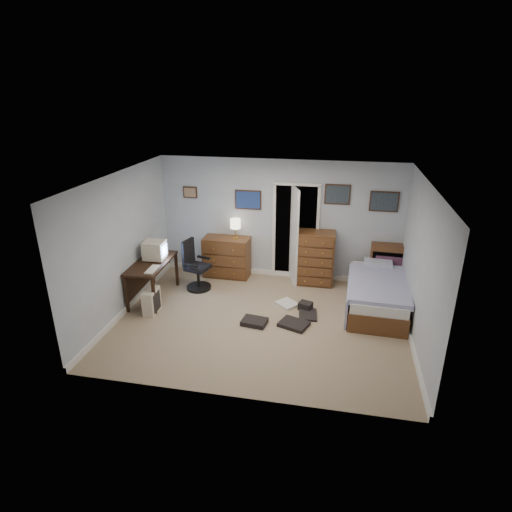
{
  "coord_description": "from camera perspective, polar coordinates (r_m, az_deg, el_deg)",
  "views": [
    {
      "loc": [
        1.18,
        -6.43,
        3.85
      ],
      "look_at": [
        -0.15,
        0.3,
        1.1
      ],
      "focal_mm": 30.0,
      "sensor_mm": 36.0,
      "label": 1
    }
  ],
  "objects": [
    {
      "name": "computer_desk",
      "position": [
        8.38,
        -14.26,
        -1.84
      ],
      "size": [
        0.65,
        1.32,
        0.75
      ],
      "rotation": [
        0.0,
        0.0,
        0.03
      ],
      "color": "black",
      "rests_on": "floor"
    },
    {
      "name": "media_stack",
      "position": [
        9.9,
        -10.26,
        1.07
      ],
      "size": [
        0.16,
        0.16,
        0.79
      ],
      "primitive_type": "cube",
      "rotation": [
        0.0,
        0.0,
        -0.0
      ],
      "color": "maroon",
      "rests_on": "floor"
    },
    {
      "name": "headboard_bookcase",
      "position": [
        9.03,
        18.12,
        -1.17
      ],
      "size": [
        1.03,
        0.31,
        0.92
      ],
      "rotation": [
        0.0,
        0.0,
        -0.05
      ],
      "color": "brown",
      "rests_on": "floor"
    },
    {
      "name": "floor",
      "position": [
        7.59,
        0.69,
        -8.72
      ],
      "size": [
        5.0,
        4.0,
        0.02
      ],
      "primitive_type": "cube",
      "color": "tan",
      "rests_on": "ground"
    },
    {
      "name": "office_chair",
      "position": [
        8.66,
        -8.06,
        -1.89
      ],
      "size": [
        0.6,
        0.6,
        1.02
      ],
      "rotation": [
        0.0,
        0.0,
        -0.25
      ],
      "color": "black",
      "rests_on": "floor"
    },
    {
      "name": "floor_clutter",
      "position": [
        7.68,
        4.02,
        -7.97
      ],
      "size": [
        1.29,
        1.21,
        0.15
      ],
      "rotation": [
        0.0,
        0.0,
        -0.31
      ],
      "color": "black",
      "rests_on": "floor"
    },
    {
      "name": "low_dresser",
      "position": [
        9.17,
        -3.89,
        -0.1
      ],
      "size": [
        0.98,
        0.5,
        0.86
      ],
      "primitive_type": "cube",
      "rotation": [
        0.0,
        0.0,
        -0.02
      ],
      "color": "brown",
      "rests_on": "floor"
    },
    {
      "name": "pc_tower",
      "position": [
        7.97,
        -13.75,
        -5.88
      ],
      "size": [
        0.22,
        0.43,
        0.45
      ],
      "rotation": [
        0.0,
        0.0,
        0.03
      ],
      "color": "beige",
      "rests_on": "floor"
    },
    {
      "name": "bed",
      "position": [
        8.16,
        15.76,
        -4.81
      ],
      "size": [
        1.13,
        2.0,
        0.64
      ],
      "rotation": [
        0.0,
        0.0,
        -0.04
      ],
      "color": "brown",
      "rests_on": "floor"
    },
    {
      "name": "keyboard",
      "position": [
        7.91,
        -13.65,
        -1.76
      ],
      "size": [
        0.16,
        0.41,
        0.02
      ],
      "primitive_type": "cube",
      "rotation": [
        0.0,
        0.0,
        0.03
      ],
      "color": "beige",
      "rests_on": "computer_desk"
    },
    {
      "name": "table_lamp",
      "position": [
        8.87,
        -2.76,
        4.24
      ],
      "size": [
        0.22,
        0.22,
        0.42
      ],
      "rotation": [
        0.0,
        0.0,
        -0.02
      ],
      "color": "gold",
      "rests_on": "low_dresser"
    },
    {
      "name": "doorway",
      "position": [
        9.19,
        5.46,
        3.7
      ],
      "size": [
        0.96,
        1.12,
        2.05
      ],
      "color": "black",
      "rests_on": "floor"
    },
    {
      "name": "wall_posters",
      "position": [
        8.68,
        6.9,
        7.68
      ],
      "size": [
        4.38,
        0.04,
        0.6
      ],
      "color": "#331E11",
      "rests_on": "floor"
    },
    {
      "name": "crt_monitor",
      "position": [
        8.33,
        -13.36,
        0.77
      ],
      "size": [
        0.4,
        0.37,
        0.36
      ],
      "rotation": [
        0.0,
        0.0,
        0.03
      ],
      "color": "beige",
      "rests_on": "computer_desk"
    },
    {
      "name": "tall_dresser",
      "position": [
        8.82,
        7.88,
        -0.26
      ],
      "size": [
        0.77,
        0.47,
        1.12
      ],
      "primitive_type": "cube",
      "rotation": [
        0.0,
        0.0,
        0.03
      ],
      "color": "brown",
      "rests_on": "floor"
    }
  ]
}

